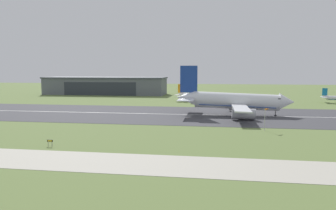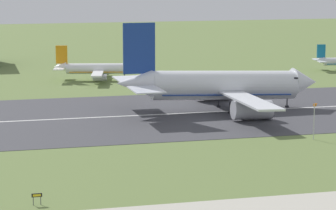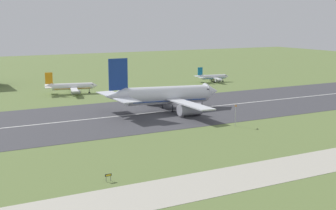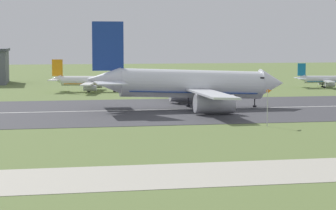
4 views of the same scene
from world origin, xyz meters
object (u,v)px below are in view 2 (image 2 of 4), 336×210
windsock_pole (316,107)px  airplane_parked_centre (96,69)px  airplane_landing (222,86)px  runway_sign (37,196)px

windsock_pole → airplane_parked_centre: bearing=107.4°
airplane_landing → windsock_pole: bearing=-76.3°
airplane_landing → windsock_pole: size_ratio=7.82×
airplane_landing → airplane_parked_centre: (-18.11, 51.07, -2.13)m
airplane_landing → airplane_parked_centre: airplane_landing is taller
airplane_parked_centre → runway_sign: (-25.19, -108.99, -1.89)m
airplane_landing → windsock_pole: (7.34, -30.02, 0.49)m
airplane_landing → airplane_parked_centre: size_ratio=2.07×
runway_sign → airplane_landing: bearing=53.2°
airplane_parked_centre → windsock_pole: airplane_parked_centre is taller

